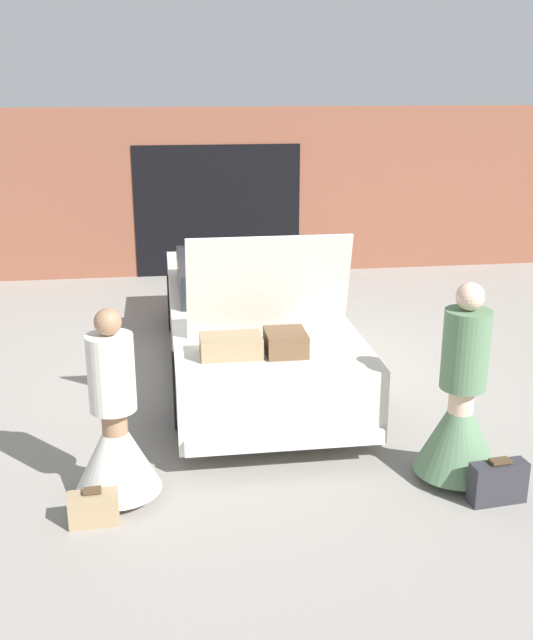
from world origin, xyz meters
name	(u,v)px	position (x,y,z in m)	size (l,w,h in m)	color
ground_plane	(250,366)	(0.00, 0.00, 0.00)	(40.00, 40.00, 0.00)	gray
garage_wall_back	(217,193)	(0.00, 4.51, 1.39)	(12.00, 0.14, 2.80)	brown
car	(250,318)	(0.00, 0.01, 0.58)	(1.85, 5.06, 1.87)	silver
person_left	(115,434)	(-1.40, -2.74, 0.56)	(0.69, 0.69, 1.59)	#997051
person_right	(460,413)	(1.40, -2.84, 0.60)	(0.71, 0.71, 1.71)	beige
suitcase_beside_left_person	(94,508)	(-1.57, -3.11, 0.14)	(0.39, 0.17, 0.30)	#9E8460
suitcase_beside_right_person	(498,482)	(1.59, -3.25, 0.17)	(0.47, 0.20, 0.38)	#2D2D33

